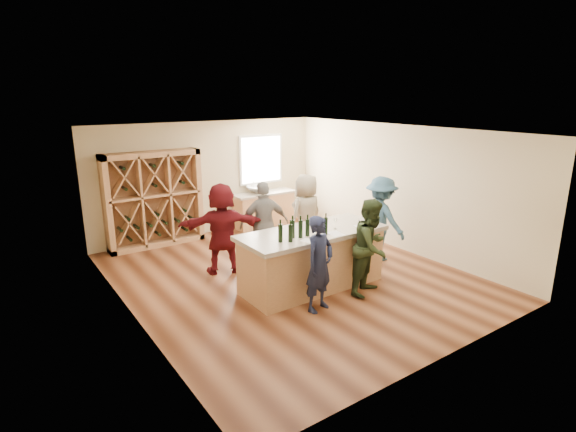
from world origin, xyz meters
TOP-DOWN VIEW (x-y plane):
  - floor at (0.00, 0.00)m, footprint 6.00×7.00m
  - ceiling at (0.00, 0.00)m, footprint 6.00×7.00m
  - wall_back at (0.00, 3.55)m, footprint 6.00×0.10m
  - wall_front at (0.00, -3.55)m, footprint 6.00×0.10m
  - wall_left at (-3.05, 0.00)m, footprint 0.10×7.00m
  - wall_right at (3.05, 0.00)m, footprint 0.10×7.00m
  - window_frame at (1.50, 3.47)m, footprint 1.30×0.06m
  - window_pane at (1.50, 3.44)m, footprint 1.18×0.01m
  - wine_rack at (-1.50, 3.27)m, footprint 2.20×0.45m
  - back_counter_base at (1.40, 3.20)m, footprint 1.60×0.58m
  - back_counter_top at (1.40, 3.20)m, footprint 1.70×0.62m
  - sink at (1.20, 3.20)m, footprint 0.54×0.54m
  - faucet at (1.20, 3.38)m, footprint 0.02×0.02m
  - tasting_counter_base at (0.05, -0.65)m, footprint 2.60×1.00m
  - tasting_counter_top at (0.05, -0.65)m, footprint 2.72×1.12m
  - wine_bottle_a at (-0.78, -0.85)m, footprint 0.08×0.08m
  - wine_bottle_b at (-0.64, -0.93)m, footprint 0.09×0.09m
  - wine_bottle_c at (-0.49, -0.77)m, footprint 0.09×0.09m
  - wine_bottle_d at (-0.37, -0.85)m, footprint 0.09×0.09m
  - wine_bottle_e at (-0.22, -0.84)m, footprint 0.09×0.09m
  - wine_glass_a at (-0.23, -1.06)m, footprint 0.09×0.09m
  - wine_glass_c at (0.75, -1.12)m, footprint 0.08×0.08m
  - wine_glass_d at (0.44, -0.81)m, footprint 0.09×0.09m
  - wine_glass_e at (1.05, -0.91)m, footprint 0.10×0.10m
  - tasting_menu_a at (-0.36, -1.08)m, footprint 0.29×0.33m
  - tasting_menu_b at (0.26, -1.03)m, footprint 0.27×0.34m
  - tasting_menu_c at (0.95, -0.99)m, footprint 0.24×0.32m
  - person_near_left at (-0.42, -1.43)m, footprint 0.67×0.55m
  - person_near_right at (0.74, -1.43)m, footprint 0.94×0.72m
  - person_server at (2.09, -0.35)m, footprint 0.63×1.20m
  - person_far_mid at (-0.07, 0.80)m, footprint 1.13×0.79m
  - person_far_right at (1.00, 0.80)m, footprint 0.96×0.72m
  - person_far_left at (-0.96, 0.92)m, footprint 1.79×1.18m
  - wine_bottle_f at (0.10, -0.95)m, footprint 0.07×0.07m

SIDE VIEW (x-z plane):
  - floor at x=0.00m, z-range -0.10..0.00m
  - back_counter_base at x=1.40m, z-range 0.00..0.86m
  - tasting_counter_base at x=0.05m, z-range 0.00..1.00m
  - person_near_left at x=-0.42m, z-range 0.00..1.59m
  - person_near_right at x=0.74m, z-range 0.00..1.72m
  - person_far_mid at x=-0.07m, z-range 0.00..1.75m
  - back_counter_top at x=1.40m, z-range 0.86..0.92m
  - person_far_right at x=1.00m, z-range 0.00..1.79m
  - person_server at x=2.09m, z-range 0.00..1.80m
  - person_far_left at x=-0.96m, z-range 0.00..1.82m
  - sink at x=1.20m, z-range 0.92..1.11m
  - tasting_counter_top at x=0.05m, z-range 1.00..1.08m
  - faucet at x=1.20m, z-range 0.92..1.22m
  - tasting_menu_a at x=-0.36m, z-range 1.08..1.08m
  - tasting_menu_b at x=0.26m, z-range 1.08..1.08m
  - tasting_menu_c at x=0.95m, z-range 1.08..1.08m
  - wine_rack at x=-1.50m, z-range 0.00..2.20m
  - wine_glass_a at x=-0.23m, z-range 1.08..1.26m
  - wine_glass_c at x=0.75m, z-range 1.08..1.27m
  - wine_glass_d at x=0.44m, z-range 1.08..1.28m
  - wine_glass_e at x=1.05m, z-range 1.08..1.28m
  - wine_bottle_b at x=-0.64m, z-range 1.08..1.38m
  - wine_bottle_f at x=0.10m, z-range 1.08..1.38m
  - wine_bottle_e at x=-0.22m, z-range 1.08..1.38m
  - wine_bottle_d at x=-0.37m, z-range 1.08..1.39m
  - wine_bottle_a at x=-0.78m, z-range 1.08..1.39m
  - wine_bottle_c at x=-0.49m, z-range 1.08..1.39m
  - wall_back at x=0.00m, z-range 0.00..2.80m
  - wall_front at x=0.00m, z-range 0.00..2.80m
  - wall_left at x=-3.05m, z-range 0.00..2.80m
  - wall_right at x=3.05m, z-range 0.00..2.80m
  - window_frame at x=1.50m, z-range 1.10..2.40m
  - window_pane at x=1.50m, z-range 1.16..2.34m
  - ceiling at x=0.00m, z-range 2.80..2.90m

